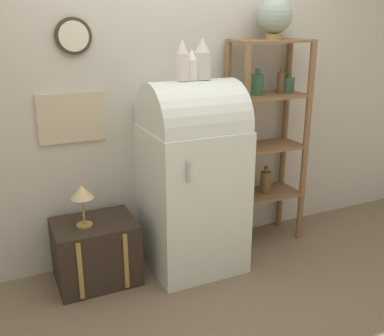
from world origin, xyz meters
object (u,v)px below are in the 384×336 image
object	(u,v)px
vase_center	(192,65)
desk_lamp	(82,195)
refrigerator	(192,173)
vase_right	(202,60)
globe	(275,16)
suitcase_trunk	(96,252)
vase_left	(182,61)

from	to	relation	value
vase_center	desk_lamp	bearing A→B (deg)	178.19
refrigerator	vase_right	bearing A→B (deg)	5.44
refrigerator	globe	xyz separation A→B (m)	(0.75, 0.15, 1.08)
suitcase_trunk	desk_lamp	xyz separation A→B (m)	(-0.07, -0.03, 0.46)
refrigerator	vase_right	xyz separation A→B (m)	(0.08, 0.01, 0.80)
suitcase_trunk	refrigerator	bearing A→B (deg)	-4.97
suitcase_trunk	vase_right	xyz separation A→B (m)	(0.80, -0.06, 1.30)
vase_left	desk_lamp	size ratio (longest dim) A/B	0.94
vase_right	desk_lamp	world-z (taller)	vase_right
refrigerator	vase_center	xyz separation A→B (m)	(0.00, 0.01, 0.77)
suitcase_trunk	vase_left	world-z (taller)	vase_left
suitcase_trunk	globe	bearing A→B (deg)	3.45
refrigerator	globe	size ratio (longest dim) A/B	4.61
desk_lamp	refrigerator	bearing A→B (deg)	-2.32
refrigerator	vase_right	world-z (taller)	vase_right
vase_center	vase_right	distance (m)	0.08
vase_right	globe	bearing A→B (deg)	12.14
refrigerator	vase_center	size ratio (longest dim) A/B	6.75
refrigerator	vase_center	world-z (taller)	vase_center
vase_left	vase_right	distance (m)	0.16
suitcase_trunk	vase_right	size ratio (longest dim) A/B	2.02
globe	vase_right	size ratio (longest dim) A/B	1.09
globe	vase_left	world-z (taller)	globe
globe	desk_lamp	distance (m)	1.92
globe	desk_lamp	world-z (taller)	globe
refrigerator	vase_left	xyz separation A→B (m)	(-0.08, -0.01, 0.80)
globe	vase_right	world-z (taller)	globe
vase_left	vase_center	distance (m)	0.09
desk_lamp	vase_right	bearing A→B (deg)	-1.61
vase_left	globe	bearing A→B (deg)	11.01
refrigerator	suitcase_trunk	world-z (taller)	refrigerator
suitcase_trunk	vase_left	xyz separation A→B (m)	(0.65, -0.07, 1.30)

